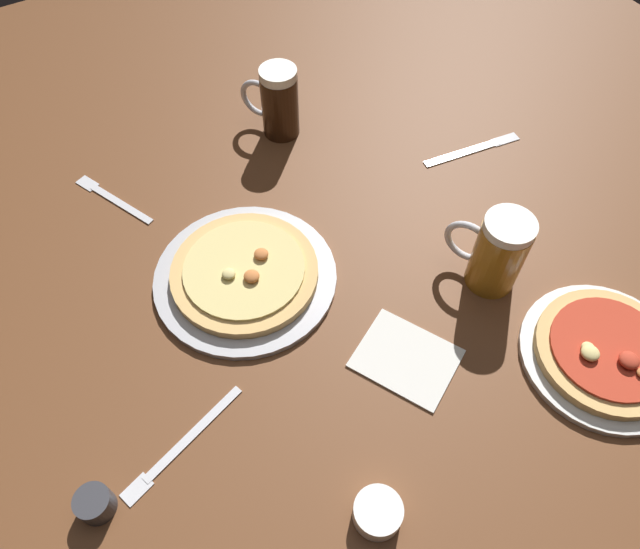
# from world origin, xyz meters

# --- Properties ---
(ground_plane) EXTENTS (2.40, 2.40, 0.03)m
(ground_plane) POSITION_xyz_m (0.00, 0.00, -0.01)
(ground_plane) COLOR brown
(pizza_plate_near) EXTENTS (0.27, 0.27, 0.05)m
(pizza_plate_near) POSITION_xyz_m (0.32, -0.37, 0.02)
(pizza_plate_near) COLOR silver
(pizza_plate_near) RESTS_ON ground_plane
(pizza_plate_far) EXTENTS (0.33, 0.33, 0.05)m
(pizza_plate_far) POSITION_xyz_m (-0.11, 0.07, 0.02)
(pizza_plate_far) COLOR #B2B2B7
(pizza_plate_far) RESTS_ON ground_plane
(beer_mug_dark) EXTENTS (0.09, 0.14, 0.16)m
(beer_mug_dark) POSITION_xyz_m (0.26, -0.15, 0.08)
(beer_mug_dark) COLOR #9E6619
(beer_mug_dark) RESTS_ON ground_plane
(beer_mug_amber) EXTENTS (0.09, 0.12, 0.16)m
(beer_mug_amber) POSITION_xyz_m (0.13, 0.39, 0.08)
(beer_mug_amber) COLOR black
(beer_mug_amber) RESTS_ON ground_plane
(ramekin_sauce) EXTENTS (0.05, 0.05, 0.04)m
(ramekin_sauce) POSITION_xyz_m (-0.47, -0.17, 0.02)
(ramekin_sauce) COLOR #333338
(ramekin_sauce) RESTS_ON ground_plane
(ramekin_butter) EXTENTS (0.07, 0.07, 0.04)m
(ramekin_butter) POSITION_xyz_m (-0.14, -0.38, 0.02)
(ramekin_butter) COLOR white
(ramekin_butter) RESTS_ON ground_plane
(napkin_folded) EXTENTS (0.18, 0.20, 0.01)m
(napkin_folded) POSITION_xyz_m (0.04, -0.21, 0.00)
(napkin_folded) COLOR silver
(napkin_folded) RESTS_ON ground_plane
(fork_left) EXTENTS (0.10, 0.19, 0.01)m
(fork_left) POSITION_xyz_m (-0.25, 0.38, 0.00)
(fork_left) COLOR silver
(fork_left) RESTS_ON ground_plane
(knife_right) EXTENTS (0.23, 0.05, 0.01)m
(knife_right) POSITION_xyz_m (0.45, 0.12, 0.00)
(knife_right) COLOR silver
(knife_right) RESTS_ON ground_plane
(fork_spare) EXTENTS (0.22, 0.09, 0.01)m
(fork_spare) POSITION_xyz_m (-0.33, -0.15, 0.00)
(fork_spare) COLOR silver
(fork_spare) RESTS_ON ground_plane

